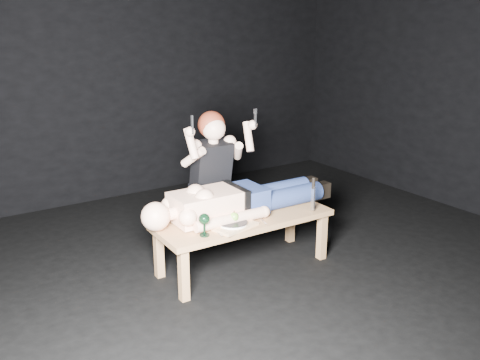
{
  "coord_description": "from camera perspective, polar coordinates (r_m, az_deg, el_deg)",
  "views": [
    {
      "loc": [
        -2.49,
        -3.16,
        2.0
      ],
      "look_at": [
        -0.26,
        0.21,
        0.75
      ],
      "focal_mm": 39.42,
      "sensor_mm": 36.0,
      "label": 1
    }
  ],
  "objects": [
    {
      "name": "ground",
      "position": [
        4.49,
        4.28,
        -9.31
      ],
      "size": [
        5.0,
        5.0,
        0.0
      ],
      "primitive_type": "plane",
      "color": "black",
      "rests_on": "ground"
    },
    {
      "name": "back_wall",
      "position": [
        6.2,
        -9.96,
        12.31
      ],
      "size": [
        5.0,
        0.0,
        5.0
      ],
      "primitive_type": "plane",
      "rotation": [
        1.57,
        0.0,
        0.0
      ],
      "color": "black",
      "rests_on": "ground"
    },
    {
      "name": "table",
      "position": [
        4.38,
        0.36,
        -6.74
      ],
      "size": [
        1.48,
        0.58,
        0.45
      ],
      "primitive_type": "cube",
      "rotation": [
        0.0,
        0.0,
        -0.02
      ],
      "color": "#9F7043",
      "rests_on": "ground"
    },
    {
      "name": "lying_man",
      "position": [
        4.35,
        0.16,
        -1.69
      ],
      "size": [
        1.6,
        0.51,
        0.29
      ],
      "primitive_type": null,
      "rotation": [
        0.0,
        0.0,
        -0.02
      ],
      "color": "beige",
      "rests_on": "table"
    },
    {
      "name": "kneeling_woman",
      "position": [
        4.63,
        -3.52,
        0.16
      ],
      "size": [
        0.75,
        0.82,
        1.3
      ],
      "primitive_type": null,
      "rotation": [
        0.0,
        0.0,
        -0.08
      ],
      "color": "black",
      "rests_on": "ground"
    },
    {
      "name": "serving_tray",
      "position": [
        4.09,
        -0.78,
        -4.95
      ],
      "size": [
        0.38,
        0.31,
        0.02
      ],
      "primitive_type": "cube",
      "rotation": [
        0.0,
        0.0,
        0.22
      ],
      "color": "tan",
      "rests_on": "table"
    },
    {
      "name": "plate",
      "position": [
        4.08,
        -0.78,
        -4.7
      ],
      "size": [
        0.27,
        0.27,
        0.02
      ],
      "primitive_type": "cylinder",
      "rotation": [
        0.0,
        0.0,
        0.22
      ],
      "color": "white",
      "rests_on": "serving_tray"
    },
    {
      "name": "apple",
      "position": [
        4.08,
        -0.64,
        -4.02
      ],
      "size": [
        0.07,
        0.07,
        0.07
      ],
      "primitive_type": "sphere",
      "color": "#58AA2E",
      "rests_on": "plate"
    },
    {
      "name": "goblet",
      "position": [
        3.91,
        -3.89,
        -4.85
      ],
      "size": [
        0.09,
        0.09,
        0.17
      ],
      "primitive_type": null,
      "rotation": [
        0.0,
        0.0,
        -0.02
      ],
      "color": "black",
      "rests_on": "table"
    },
    {
      "name": "fork_flat",
      "position": [
        3.98,
        -2.36,
        -5.71
      ],
      "size": [
        0.04,
        0.16,
        0.01
      ],
      "primitive_type": "cube",
      "rotation": [
        0.0,
        0.0,
        -0.16
      ],
      "color": "#B2B2B7",
      "rests_on": "table"
    },
    {
      "name": "knife_flat",
      "position": [
        4.2,
        2.48,
        -4.43
      ],
      "size": [
        0.06,
        0.15,
        0.01
      ],
      "primitive_type": "cube",
      "rotation": [
        0.0,
        0.0,
        -0.3
      ],
      "color": "#B2B2B7",
      "rests_on": "table"
    },
    {
      "name": "spoon_flat",
      "position": [
        4.2,
        1.23,
        -4.45
      ],
      "size": [
        0.07,
        0.15,
        0.01
      ],
      "primitive_type": "cube",
      "rotation": [
        0.0,
        0.0,
        0.41
      ],
      "color": "#B2B2B7",
      "rests_on": "table"
    },
    {
      "name": "carving_knife",
      "position": [
        4.4,
        7.92,
        -1.58
      ],
      "size": [
        0.04,
        0.04,
        0.29
      ],
      "primitive_type": null,
      "rotation": [
        0.0,
        0.0,
        -0.02
      ],
      "color": "#B2B2B7",
      "rests_on": "table"
    }
  ]
}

